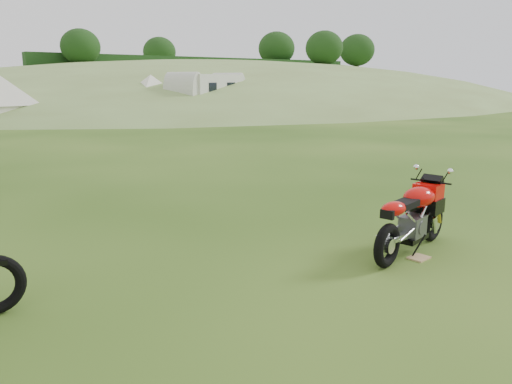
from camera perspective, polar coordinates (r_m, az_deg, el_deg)
ground at (r=6.56m, az=1.93°, el=-5.90°), size 120.00×120.00×0.00m
hillside at (r=52.86m, az=-4.90°, el=10.41°), size 80.00×64.00×8.00m
hedgerow at (r=52.86m, az=-4.90°, el=10.41°), size 36.00×1.20×8.60m
sport_motorcycle at (r=6.36m, az=17.48°, el=-2.28°), size 1.76×0.77×1.02m
plywood_board at (r=6.33m, az=18.12°, el=-7.15°), size 0.26×0.22×0.02m
tent_right at (r=28.82m, az=-11.86°, el=10.75°), size 3.06×3.06×2.47m
caravan at (r=28.86m, az=-5.60°, el=10.92°), size 5.69×4.14×2.43m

